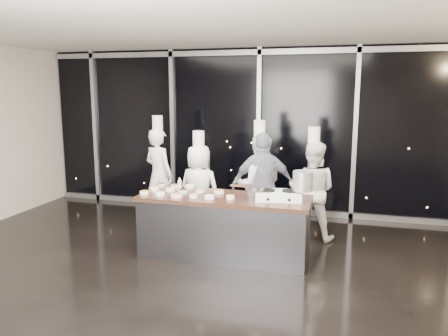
# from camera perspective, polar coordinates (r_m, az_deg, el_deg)

# --- Properties ---
(ground) EXTENTS (9.00, 9.00, 0.00)m
(ground) POSITION_cam_1_polar(r_m,az_deg,el_deg) (5.74, -2.49, -14.56)
(ground) COLOR black
(ground) RESTS_ON ground
(room_shell) EXTENTS (9.02, 7.02, 3.21)m
(room_shell) POSITION_cam_1_polar(r_m,az_deg,el_deg) (5.16, -0.81, 8.42)
(room_shell) COLOR beige
(room_shell) RESTS_ON ground
(window_wall) EXTENTS (8.90, 0.11, 3.20)m
(window_wall) POSITION_cam_1_polar(r_m,az_deg,el_deg) (8.58, 4.61, 4.78)
(window_wall) COLOR black
(window_wall) RESTS_ON ground
(demo_counter) EXTENTS (2.46, 0.86, 0.90)m
(demo_counter) POSITION_cam_1_polar(r_m,az_deg,el_deg) (6.38, 0.02, -7.61)
(demo_counter) COLOR #38383D
(demo_counter) RESTS_ON ground
(stove) EXTENTS (0.67, 0.48, 0.14)m
(stove) POSITION_cam_1_polar(r_m,az_deg,el_deg) (6.10, 7.12, -3.54)
(stove) COLOR white
(stove) RESTS_ON demo_counter
(frying_pan) EXTENTS (0.53, 0.34, 0.05)m
(frying_pan) POSITION_cam_1_polar(r_m,az_deg,el_deg) (6.09, 4.08, -2.54)
(frying_pan) COLOR slate
(frying_pan) RESTS_ON stove
(stock_pot) EXTENTS (0.31, 0.31, 0.27)m
(stock_pot) POSITION_cam_1_polar(r_m,az_deg,el_deg) (6.06, 10.24, -1.68)
(stock_pot) COLOR #AEAEB0
(stock_pot) RESTS_ON stove
(prep_bowls) EXTENTS (1.41, 0.75, 0.05)m
(prep_bowls) POSITION_cam_1_polar(r_m,az_deg,el_deg) (6.49, -5.39, -3.02)
(prep_bowls) COLOR white
(prep_bowls) RESTS_ON demo_counter
(squeeze_bottle) EXTENTS (0.06, 0.06, 0.21)m
(squeeze_bottle) POSITION_cam_1_polar(r_m,az_deg,el_deg) (6.60, -5.81, -2.13)
(squeeze_bottle) COLOR silver
(squeeze_bottle) RESTS_ON demo_counter
(chef_far_left) EXTENTS (0.74, 0.63, 1.95)m
(chef_far_left) POSITION_cam_1_polar(r_m,az_deg,el_deg) (8.08, -8.50, -0.78)
(chef_far_left) COLOR white
(chef_far_left) RESTS_ON ground
(chef_left) EXTENTS (0.79, 0.57, 1.74)m
(chef_left) POSITION_cam_1_polar(r_m,az_deg,el_deg) (7.35, -3.27, -2.66)
(chef_left) COLOR white
(chef_left) RESTS_ON ground
(chef_center) EXTENTS (0.96, 0.84, 1.92)m
(chef_center) POSITION_cam_1_polar(r_m,az_deg,el_deg) (7.26, 4.58, -2.15)
(chef_center) COLOR white
(chef_center) RESTS_ON ground
(guest) EXTENTS (1.10, 0.73, 1.73)m
(guest) POSITION_cam_1_polar(r_m,az_deg,el_deg) (7.14, 5.11, -2.28)
(guest) COLOR #151C3A
(guest) RESTS_ON ground
(chef_right) EXTENTS (0.81, 0.65, 1.83)m
(chef_right) POSITION_cam_1_polar(r_m,az_deg,el_deg) (7.19, 11.41, -2.82)
(chef_right) COLOR white
(chef_right) RESTS_ON ground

